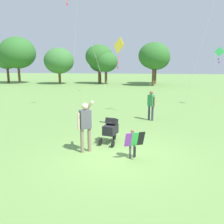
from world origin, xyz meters
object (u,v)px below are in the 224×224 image
at_px(child_with_butterfly_kite, 133,141).
at_px(person_red_shirt, 151,103).
at_px(stroller, 111,128).
at_px(kite_adult_black, 118,50).
at_px(kite_orange_delta, 219,54).
at_px(person_adult_flyer, 85,123).

distance_m(child_with_butterfly_kite, person_red_shirt, 5.47).
relative_size(stroller, person_red_shirt, 0.69).
xyz_separation_m(stroller, kite_adult_black, (0.10, 1.72, 3.06)).
relative_size(stroller, kite_adult_black, 0.26).
bearing_deg(kite_orange_delta, child_with_butterfly_kite, -118.35).
xyz_separation_m(child_with_butterfly_kite, person_red_shirt, (0.76, 5.40, 0.36)).
relative_size(kite_adult_black, person_red_shirt, 2.60).
relative_size(person_adult_flyer, person_red_shirt, 1.14).
bearing_deg(stroller, child_with_butterfly_kite, -56.47).
height_order(stroller, kite_orange_delta, kite_orange_delta).
distance_m(stroller, person_red_shirt, 4.36).
xyz_separation_m(person_adult_flyer, person_red_shirt, (2.44, 5.04, -0.11)).
bearing_deg(kite_orange_delta, person_red_shirt, -134.69).
height_order(child_with_butterfly_kite, stroller, stroller).
height_order(kite_adult_black, kite_orange_delta, kite_adult_black).
bearing_deg(kite_orange_delta, stroller, -126.14).
distance_m(kite_adult_black, kite_orange_delta, 9.48).
xyz_separation_m(child_with_butterfly_kite, stroller, (-0.93, 1.40, 0.00)).
bearing_deg(kite_orange_delta, kite_adult_black, -131.76).
distance_m(child_with_butterfly_kite, kite_orange_delta, 11.98).
height_order(child_with_butterfly_kite, person_adult_flyer, person_adult_flyer).
height_order(person_adult_flyer, kite_orange_delta, kite_orange_delta).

